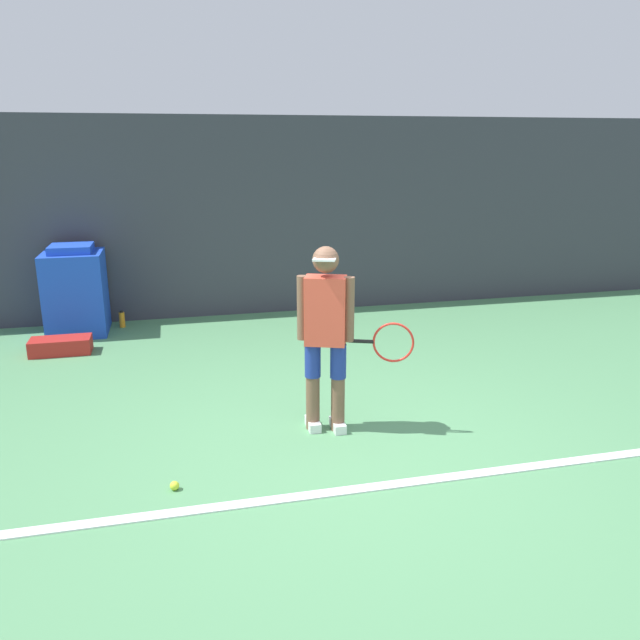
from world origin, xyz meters
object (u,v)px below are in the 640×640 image
tennis_ball (175,486)px  covered_chair (76,291)px  tennis_player (327,331)px  water_bottle (122,319)px  equipment_bag (61,346)px

tennis_ball → covered_chair: (-1.17, 4.29, 0.53)m
tennis_player → water_bottle: (-1.96, 3.70, -0.79)m
equipment_bag → water_bottle: size_ratio=3.02×
covered_chair → water_bottle: (0.53, 0.13, -0.46)m
tennis_player → water_bottle: tennis_player is taller
tennis_ball → equipment_bag: equipment_bag is taller
tennis_player → equipment_bag: (-2.60, 2.72, -0.81)m
tennis_player → tennis_ball: (-1.32, -0.72, -0.87)m
tennis_player → equipment_bag: tennis_player is taller
water_bottle → covered_chair: bearing=-166.7°
covered_chair → equipment_bag: (-0.11, -0.85, -0.47)m
equipment_bag → water_bottle: (0.64, 0.98, 0.01)m
tennis_ball → water_bottle: 4.47m
tennis_player → covered_chair: 4.37m
tennis_player → equipment_bag: size_ratio=2.34×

